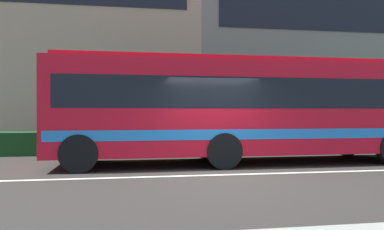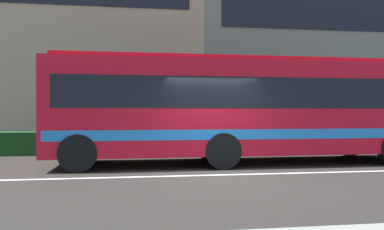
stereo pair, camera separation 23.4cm
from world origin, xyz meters
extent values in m
plane|color=#2E2A25|center=(0.00, 0.00, 0.00)|extent=(160.00, 160.00, 0.00)
cube|color=silver|center=(0.00, 0.00, 0.00)|extent=(60.00, 0.16, 0.01)
cube|color=#15421A|center=(1.09, 5.47, 0.42)|extent=(20.21, 1.10, 0.84)
cube|color=tan|center=(-7.94, 14.50, 6.82)|extent=(18.11, 11.63, 13.65)
cube|color=gray|center=(12.05, 14.50, 6.04)|extent=(21.87, 11.63, 12.07)
cube|color=red|center=(0.95, 2.10, 1.70)|extent=(11.09, 2.65, 2.71)
cube|color=black|center=(0.95, 2.10, 2.11)|extent=(10.43, 2.66, 0.87)
cube|color=#2379C8|center=(0.95, 2.10, 0.96)|extent=(10.87, 2.67, 0.28)
cube|color=red|center=(0.95, 2.10, 3.12)|extent=(10.65, 2.24, 0.12)
cylinder|color=black|center=(5.47, 3.32, 0.50)|extent=(1.00, 0.29, 1.00)
cylinder|color=black|center=(0.26, 3.27, 0.50)|extent=(1.00, 0.29, 1.00)
cylinder|color=black|center=(0.28, 0.92, 0.50)|extent=(1.00, 0.29, 1.00)
cylinder|color=black|center=(-3.60, 3.23, 0.50)|extent=(1.00, 0.29, 1.00)
cylinder|color=black|center=(-3.58, 0.88, 0.50)|extent=(1.00, 0.29, 1.00)
camera|label=1|loc=(-2.20, -8.86, 1.54)|focal=34.21mm
camera|label=2|loc=(-1.97, -8.90, 1.54)|focal=34.21mm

